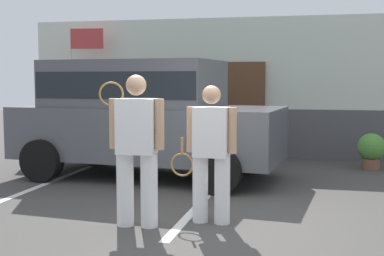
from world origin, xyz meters
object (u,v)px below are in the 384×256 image
(tennis_player_woman, at_px, (211,152))
(flag_pole, at_px, (79,66))
(tennis_player_man, at_px, (136,148))
(parked_suv, at_px, (143,112))
(potted_plant_by_porch, at_px, (371,149))

(tennis_player_woman, xyz_separation_m, flag_pole, (-4.03, 5.01, 1.16))
(tennis_player_man, relative_size, tennis_player_woman, 1.08)
(tennis_player_woman, bearing_deg, tennis_player_man, 27.20)
(tennis_player_man, bearing_deg, tennis_player_woman, -158.59)
(tennis_player_woman, height_order, flag_pole, flag_pole)
(tennis_player_woman, bearing_deg, flag_pole, -47.19)
(parked_suv, distance_m, potted_plant_by_porch, 4.44)
(tennis_player_woman, xyz_separation_m, potted_plant_by_porch, (2.27, 4.41, -0.47))
(parked_suv, relative_size, tennis_player_woman, 2.87)
(parked_suv, bearing_deg, tennis_player_woman, -51.28)
(potted_plant_by_porch, distance_m, flag_pole, 6.54)
(potted_plant_by_porch, relative_size, flag_pole, 0.24)
(parked_suv, relative_size, tennis_player_man, 2.67)
(tennis_player_man, relative_size, flag_pole, 0.61)
(parked_suv, xyz_separation_m, tennis_player_woman, (1.74, -2.67, -0.29))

